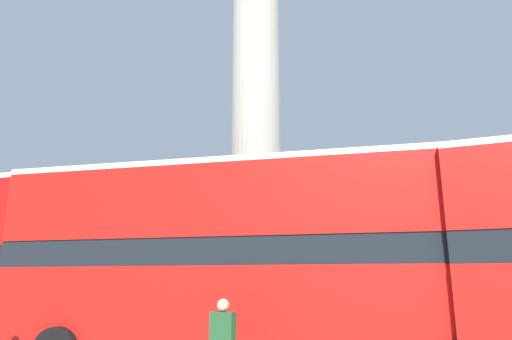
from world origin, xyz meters
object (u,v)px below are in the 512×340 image
Objects in this scene: bus_b at (259,257)px; equestrian_statue at (78,284)px; street_lamp at (150,249)px; monument_column at (256,148)px.

bus_b is 17.26m from equestrian_statue.
monument_column is at bearing 62.47° from street_lamp.
monument_column reaches higher than equestrian_statue.
bus_b is 1.80× the size of equestrian_statue.
monument_column is 6.04m from street_lamp.
street_lamp is at bearing 143.56° from bus_b.
equestrian_statue is (-13.42, 10.83, -0.63)m from bus_b.
bus_b is at bearing -71.24° from monument_column.
bus_b is 5.08m from street_lamp.
monument_column is 1.89× the size of bus_b.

